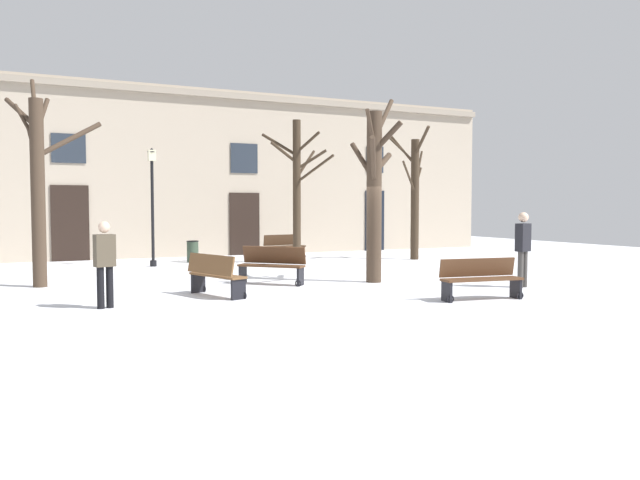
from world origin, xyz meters
TOP-DOWN VIEW (x-y plane):
  - ground_plane at (0.00, 0.00)m, footprint 37.98×37.98m
  - building_facade at (-0.01, 9.74)m, footprint 23.74×0.60m
  - tree_right_of_center at (-7.61, 2.06)m, footprint 2.29×1.49m
  - tree_foreground at (0.32, -0.72)m, footprint 1.84×2.01m
  - tree_center at (0.71, 5.23)m, footprint 1.97×2.42m
  - tree_left_of_center at (5.25, 4.70)m, footprint 1.82×1.93m
  - streetlamp at (-4.10, 6.15)m, footprint 0.30×0.30m
  - litter_bin at (-2.55, 7.07)m, footprint 0.43×0.43m
  - bench_back_to_back_right at (-4.17, -1.44)m, footprint 0.95×1.71m
  - bench_back_to_back_left at (0.79, -4.37)m, footprint 1.86×0.69m
  - bench_near_lamp at (-2.26, 0.03)m, footprint 1.54×1.54m
  - bench_far_corner at (0.93, 6.99)m, footprint 1.68×0.77m
  - person_near_bench at (-6.57, -2.10)m, footprint 0.42×0.30m
  - person_crossing_plaza at (3.06, -3.22)m, footprint 0.42×0.31m

SIDE VIEW (x-z plane):
  - ground_plane at x=0.00m, z-range 0.00..0.00m
  - litter_bin at x=-2.55m, z-range 0.00..0.77m
  - bench_back_to_back_left at x=0.79m, z-range 0.02..0.90m
  - bench_far_corner at x=0.93m, z-range 0.01..0.93m
  - bench_back_to_back_right at x=-4.17m, z-range 0.02..0.96m
  - bench_near_lamp at x=-2.26m, z-range 0.02..0.99m
  - person_near_bench at x=-6.57m, z-range 0.09..1.79m
  - person_crossing_plaza at x=3.06m, z-range 0.12..1.96m
  - streetlamp at x=-4.10m, z-range 0.43..4.34m
  - tree_left_of_center at x=5.25m, z-range 0.01..4.87m
  - tree_foreground at x=0.32m, z-range -0.03..4.92m
  - tree_right_of_center at x=-7.61m, z-range 0.01..5.22m
  - tree_center at x=0.71m, z-range 0.26..5.25m
  - building_facade at x=-0.01m, z-range 0.06..6.72m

